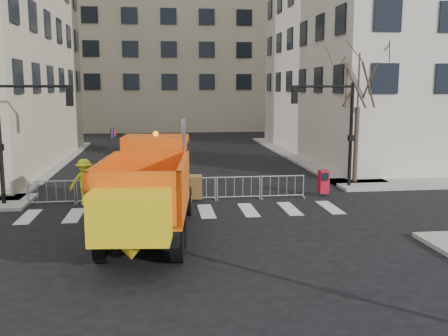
{
  "coord_description": "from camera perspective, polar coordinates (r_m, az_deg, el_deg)",
  "views": [
    {
      "loc": [
        -1.16,
        -14.84,
        5.14
      ],
      "look_at": [
        1.07,
        2.5,
        2.32
      ],
      "focal_mm": 40.0,
      "sensor_mm": 36.0,
      "label": 1
    }
  ],
  "objects": [
    {
      "name": "street_tree",
      "position": [
        27.41,
        14.99,
        5.95
      ],
      "size": [
        3.0,
        3.0,
        7.5
      ],
      "primitive_type": null,
      "color": "#382B21",
      "rests_on": "ground"
    },
    {
      "name": "cop_c",
      "position": [
        21.81,
        -10.03,
        -2.06
      ],
      "size": [
        1.16,
        1.04,
        1.89
      ],
      "primitive_type": "imported",
      "rotation": [
        0.0,
        0.0,
        3.8
      ],
      "color": "black",
      "rests_on": "ground"
    },
    {
      "name": "traffic_light_right",
      "position": [
        26.3,
        14.3,
        3.56
      ],
      "size": [
        0.18,
        0.18,
        5.4
      ],
      "primitive_type": "cylinder",
      "color": "black",
      "rests_on": "ground"
    },
    {
      "name": "worker",
      "position": [
        22.24,
        -15.62,
        -1.53
      ],
      "size": [
        1.36,
        0.89,
        1.98
      ],
      "primitive_type": "imported",
      "rotation": [
        0.0,
        0.0,
        0.12
      ],
      "color": "yellow",
      "rests_on": "sidewalk_back"
    },
    {
      "name": "sidewalk_back",
      "position": [
        23.91,
        -4.38,
        -3.09
      ],
      "size": [
        64.0,
        5.0,
        0.15
      ],
      "primitive_type": "cube",
      "color": "gray",
      "rests_on": "ground"
    },
    {
      "name": "crowd_barriers",
      "position": [
        22.9,
        -6.15,
        -2.44
      ],
      "size": [
        12.6,
        0.6,
        1.1
      ],
      "primitive_type": null,
      "color": "#9EA0A5",
      "rests_on": "ground"
    },
    {
      "name": "cop_b",
      "position": [
        22.14,
        -9.25,
        -1.71
      ],
      "size": [
        1.18,
        1.04,
        2.01
      ],
      "primitive_type": "imported",
      "rotation": [
        0.0,
        0.0,
        2.8
      ],
      "color": "black",
      "rests_on": "ground"
    },
    {
      "name": "cop_a",
      "position": [
        21.38,
        -9.99,
        -2.52
      ],
      "size": [
        0.66,
        0.46,
        1.72
      ],
      "primitive_type": "imported",
      "rotation": [
        0.0,
        0.0,
        3.21
      ],
      "color": "black",
      "rests_on": "ground"
    },
    {
      "name": "traffic_light_left",
      "position": [
        23.49,
        -24.23,
        2.4
      ],
      "size": [
        0.18,
        0.18,
        5.4
      ],
      "primitive_type": "cylinder",
      "color": "black",
      "rests_on": "ground"
    },
    {
      "name": "ground",
      "position": [
        15.74,
        -2.73,
        -9.89
      ],
      "size": [
        120.0,
        120.0,
        0.0
      ],
      "primitive_type": "plane",
      "color": "black",
      "rests_on": "ground"
    },
    {
      "name": "newspaper_box",
      "position": [
        24.29,
        11.31,
        -1.54
      ],
      "size": [
        0.48,
        0.43,
        1.1
      ],
      "primitive_type": "cube",
      "rotation": [
        0.0,
        0.0,
        0.07
      ],
      "color": "#AF0D1E",
      "rests_on": "sidewalk_back"
    },
    {
      "name": "plow_truck",
      "position": [
        17.25,
        -8.52,
        -2.15
      ],
      "size": [
        3.94,
        10.56,
        4.01
      ],
      "rotation": [
        0.0,
        0.0,
        1.47
      ],
      "color": "black",
      "rests_on": "ground"
    },
    {
      "name": "building_far",
      "position": [
        67.2,
        -6.51,
        14.97
      ],
      "size": [
        30.0,
        18.0,
        24.0
      ],
      "primitive_type": "cube",
      "color": "tan",
      "rests_on": "ground"
    }
  ]
}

